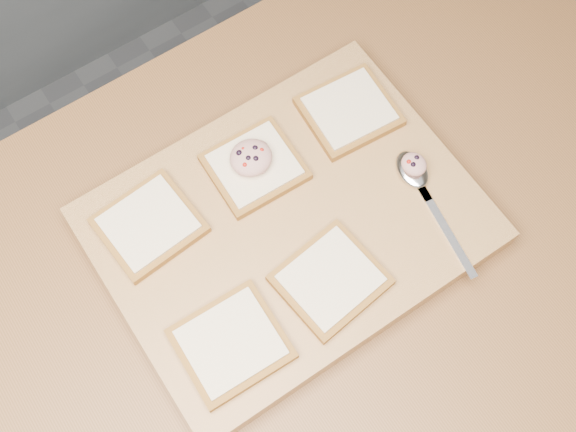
# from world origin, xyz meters

# --- Properties ---
(ground) EXTENTS (4.00, 4.00, 0.00)m
(ground) POSITION_xyz_m (0.00, 0.00, 0.00)
(ground) COLOR #515459
(ground) RESTS_ON ground
(island_counter) EXTENTS (2.00, 0.80, 0.90)m
(island_counter) POSITION_xyz_m (0.00, 0.00, 0.45)
(island_counter) COLOR slate
(island_counter) RESTS_ON ground
(cutting_board) EXTENTS (0.48, 0.36, 0.04)m
(cutting_board) POSITION_xyz_m (-0.07, 0.05, 0.92)
(cutting_board) COLOR tan
(cutting_board) RESTS_ON island_counter
(bread_far_left) EXTENTS (0.13, 0.12, 0.02)m
(bread_far_left) POSITION_xyz_m (-0.22, 0.15, 0.95)
(bread_far_left) COLOR brown
(bread_far_left) RESTS_ON cutting_board
(bread_far_center) EXTENTS (0.12, 0.11, 0.02)m
(bread_far_center) POSITION_xyz_m (-0.06, 0.14, 0.95)
(bread_far_center) COLOR brown
(bread_far_center) RESTS_ON cutting_board
(bread_far_right) EXTENTS (0.13, 0.12, 0.02)m
(bread_far_right) POSITION_xyz_m (0.09, 0.14, 0.95)
(bread_far_right) COLOR brown
(bread_far_right) RESTS_ON cutting_board
(bread_near_left) EXTENTS (0.13, 0.12, 0.02)m
(bread_near_left) POSITION_xyz_m (-0.22, -0.04, 0.95)
(bread_near_left) COLOR brown
(bread_near_left) RESTS_ON cutting_board
(bread_near_center) EXTENTS (0.13, 0.12, 0.02)m
(bread_near_center) POSITION_xyz_m (-0.07, -0.04, 0.95)
(bread_near_center) COLOR brown
(bread_near_center) RESTS_ON cutting_board
(tuna_salad_dollop) EXTENTS (0.06, 0.05, 0.03)m
(tuna_salad_dollop) POSITION_xyz_m (-0.06, 0.15, 0.97)
(tuna_salad_dollop) COLOR tan
(tuna_salad_dollop) RESTS_ON bread_far_center
(spoon) EXTENTS (0.06, 0.20, 0.01)m
(spoon) POSITION_xyz_m (0.11, 0.01, 0.94)
(spoon) COLOR silver
(spoon) RESTS_ON cutting_board
(spoon_salad) EXTENTS (0.03, 0.04, 0.02)m
(spoon_salad) POSITION_xyz_m (0.11, 0.02, 0.96)
(spoon_salad) COLOR tan
(spoon_salad) RESTS_ON spoon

